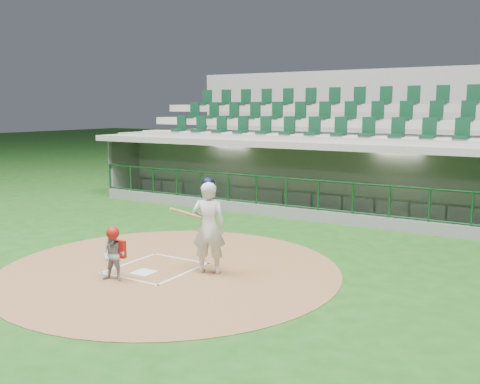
{
  "coord_description": "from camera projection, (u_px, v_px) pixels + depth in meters",
  "views": [
    {
      "loc": [
        7.24,
        -8.8,
        3.39
      ],
      "look_at": [
        0.34,
        2.6,
        1.3
      ],
      "focal_mm": 40.0,
      "sensor_mm": 36.0,
      "label": 1
    }
  ],
  "objects": [
    {
      "name": "dirt_circle",
      "position": [
        170.0,
        269.0,
        11.34
      ],
      "size": [
        7.2,
        7.2,
        0.01
      ],
      "primitive_type": "cylinder",
      "color": "brown",
      "rests_on": "ground"
    },
    {
      "name": "batter",
      "position": [
        209.0,
        226.0,
        10.95
      ],
      "size": [
        0.95,
        0.98,
        2.01
      ],
      "color": "silver",
      "rests_on": "dirt_circle"
    },
    {
      "name": "batter_box_chalk",
      "position": [
        156.0,
        268.0,
        11.41
      ],
      "size": [
        1.55,
        1.8,
        0.01
      ],
      "color": "white",
      "rests_on": "ground"
    },
    {
      "name": "ground",
      "position": [
        165.0,
        265.0,
        11.67
      ],
      "size": [
        120.0,
        120.0,
        0.0
      ],
      "primitive_type": "plane",
      "color": "#184513",
      "rests_on": "ground"
    },
    {
      "name": "catcher",
      "position": [
        114.0,
        253.0,
        10.54
      ],
      "size": [
        0.59,
        0.52,
        1.09
      ],
      "color": "#9A9A9F",
      "rests_on": "dirt_circle"
    },
    {
      "name": "home_plate",
      "position": [
        144.0,
        273.0,
        11.07
      ],
      "size": [
        0.43,
        0.43,
        0.02
      ],
      "primitive_type": "cube",
      "color": "silver",
      "rests_on": "dirt_circle"
    },
    {
      "name": "dugout_structure",
      "position": [
        315.0,
        181.0,
        18.04
      ],
      "size": [
        16.4,
        3.7,
        3.0
      ],
      "color": "gray",
      "rests_on": "ground"
    },
    {
      "name": "seating_deck",
      "position": [
        343.0,
        160.0,
        20.66
      ],
      "size": [
        17.0,
        6.72,
        5.15
      ],
      "color": "gray",
      "rests_on": "ground"
    }
  ]
}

